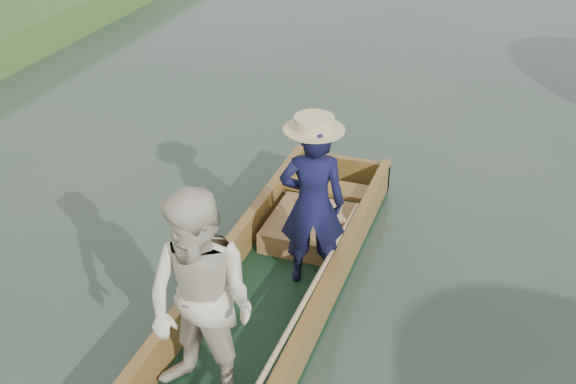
% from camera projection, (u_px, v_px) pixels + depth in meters
% --- Properties ---
extents(ground, '(120.00, 120.00, 0.00)m').
position_uv_depth(ground, '(266.00, 317.00, 6.38)').
color(ground, '#283D30').
rests_on(ground, ground).
extents(punt, '(1.14, 5.00, 1.85)m').
position_uv_depth(punt, '(255.00, 279.00, 5.83)').
color(punt, black).
rests_on(punt, ground).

